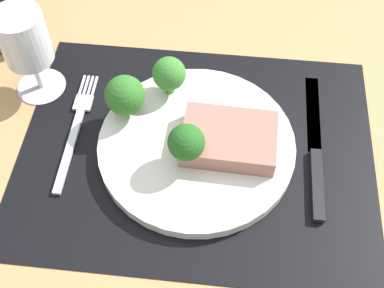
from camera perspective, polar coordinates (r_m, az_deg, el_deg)
ground_plane at (r=64.66cm, az=0.51°, el=-1.47°), size 140.00×110.00×3.00cm
placemat at (r=63.28cm, az=0.52°, el=-0.66°), size 45.62×35.02×0.30cm
plate at (r=62.49cm, az=0.53°, el=-0.18°), size 25.19×25.19×1.60cm
steak at (r=60.65cm, az=4.35°, el=0.63°), size 11.90×8.61×2.70cm
broccoli_near_steak at (r=57.08cm, az=-0.68°, el=0.05°), size 4.47×4.47×6.29cm
broccoli_back_left at (r=62.62cm, az=-7.85°, el=5.64°), size 5.19×5.19×6.02cm
broccoli_near_fork at (r=64.58cm, az=-2.70°, el=8.18°), size 4.46×4.46×5.66cm
fork at (r=66.55cm, az=-13.45°, el=1.79°), size 2.40×19.20×0.50cm
knife at (r=64.28cm, az=14.27°, el=-1.22°), size 1.80×23.00×0.80cm
wine_glass at (r=67.26cm, az=-18.94°, el=11.14°), size 6.82×6.82×13.09cm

